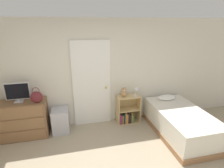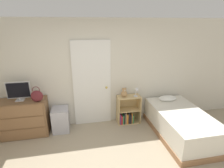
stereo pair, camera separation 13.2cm
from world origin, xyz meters
name	(u,v)px [view 2 (the right image)]	position (x,y,z in m)	size (l,w,h in m)	color
wall_back	(87,75)	(0.00, 2.12, 1.27)	(10.00, 0.06, 2.55)	beige
door_closed	(92,84)	(0.11, 2.07, 1.04)	(0.90, 0.09, 2.08)	white
dresser	(24,118)	(-1.45, 1.85, 0.43)	(1.01, 0.45, 0.85)	brown
tv	(19,91)	(-1.47, 1.87, 1.07)	(0.48, 0.16, 0.42)	#B7B7BC
handbag	(37,96)	(-1.09, 1.73, 0.98)	(0.25, 0.12, 0.34)	#591E23
storage_bin	(61,120)	(-0.68, 1.87, 0.28)	(0.38, 0.40, 0.57)	#ADADB7
bookshelf	(127,113)	(0.96, 1.92, 0.27)	(0.57, 0.31, 0.72)	tan
teddy_bear	(124,93)	(0.87, 1.92, 0.82)	(0.15, 0.15, 0.24)	tan
desk_lamp	(137,91)	(1.17, 1.88, 0.88)	(0.11, 0.11, 0.23)	silver
bed	(180,123)	(1.99, 1.17, 0.29)	(1.04, 1.84, 0.69)	#996B47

